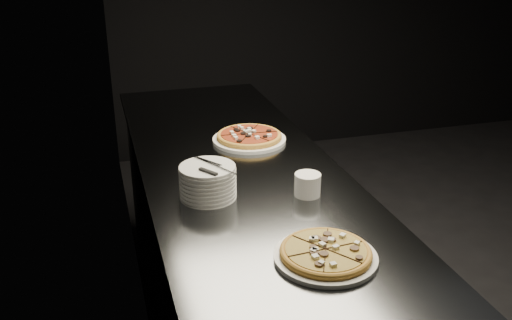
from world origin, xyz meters
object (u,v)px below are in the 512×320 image
object	(u,v)px
pizza_tomato	(249,137)
ramekin	(308,184)
pizza_mushroom	(326,254)
cutlery	(210,167)
counter	(245,277)
plate_stack	(208,182)

from	to	relation	value
pizza_tomato	ramekin	bearing A→B (deg)	-84.87
pizza_mushroom	cutlery	bearing A→B (deg)	115.99
counter	cutlery	xyz separation A→B (m)	(-0.16, -0.17, 0.57)
pizza_mushroom	plate_stack	size ratio (longest dim) A/B	1.53
plate_stack	pizza_tomato	bearing A→B (deg)	59.66
counter	cutlery	world-z (taller)	cutlery
counter	ramekin	xyz separation A→B (m)	(0.16, -0.24, 0.50)
pizza_tomato	plate_stack	size ratio (longest dim) A/B	1.65
pizza_tomato	plate_stack	xyz separation A→B (m)	(-0.28, -0.47, 0.04)
counter	pizza_tomato	size ratio (longest dim) A/B	7.83
counter	plate_stack	world-z (taller)	plate_stack
ramekin	plate_stack	bearing A→B (deg)	166.20
pizza_mushroom	pizza_tomato	bearing A→B (deg)	87.15
pizza_mushroom	ramekin	size ratio (longest dim) A/B	3.23
pizza_mushroom	cutlery	xyz separation A→B (m)	(-0.22, 0.46, 0.10)
pizza_mushroom	pizza_tomato	xyz separation A→B (m)	(0.05, 0.95, 0.00)
counter	pizza_mushroom	xyz separation A→B (m)	(0.06, -0.63, 0.48)
counter	pizza_mushroom	size ratio (longest dim) A/B	8.47
counter	ramekin	bearing A→B (deg)	-56.61
plate_stack	pizza_mushroom	bearing A→B (deg)	-63.96
ramekin	counter	bearing A→B (deg)	123.39
pizza_mushroom	ramekin	xyz separation A→B (m)	(0.10, 0.39, 0.02)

